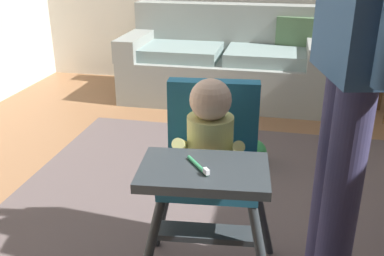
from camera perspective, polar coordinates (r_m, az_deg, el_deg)
The scene contains 8 objects.
ground at distance 2.48m, azimuth 4.10°, elevation -12.73°, with size 6.33×6.78×0.10m, color #8E6240.
area_rug at distance 2.43m, azimuth 1.43°, elevation -11.88°, with size 2.34×2.67×0.01m, color #5B4E4E.
couch at distance 4.28m, azimuth 4.33°, elevation 8.28°, with size 1.89×0.86×0.86m.
high_chair at distance 1.66m, azimuth 2.36°, elevation -3.34°, with size 0.66×0.77×0.96m.
adult_standing at distance 1.65m, azimuth 19.97°, elevation 7.16°, with size 0.59×0.50×1.72m.
toy_ball at distance 3.00m, azimuth 7.94°, elevation -3.16°, with size 0.18×0.18×0.18m, color green.
side_table at distance 4.05m, azimuth 21.70°, elevation 6.66°, with size 0.40×0.40×0.52m.
sippy_cup at distance 4.01m, azimuth 22.15°, elevation 9.25°, with size 0.07×0.07×0.10m, color #284CB7.
Camera 1 is at (0.25, -2.01, 1.38)m, focal length 41.26 mm.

